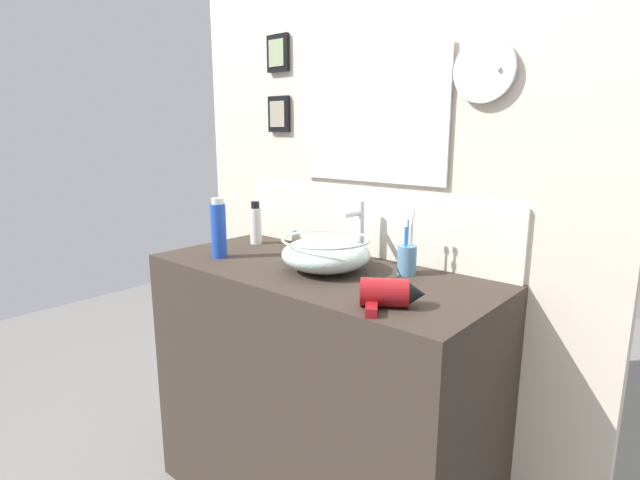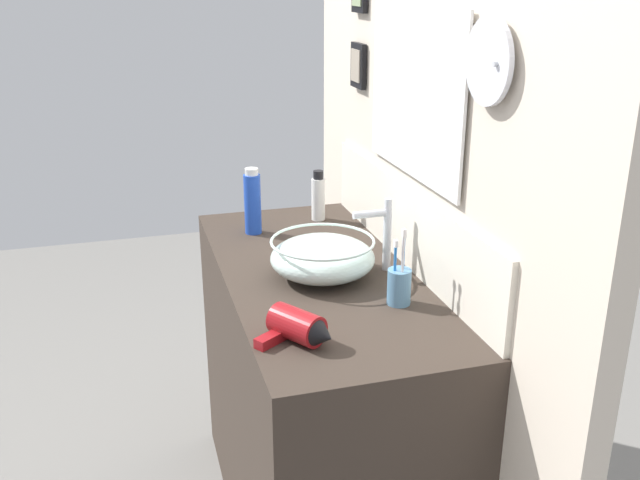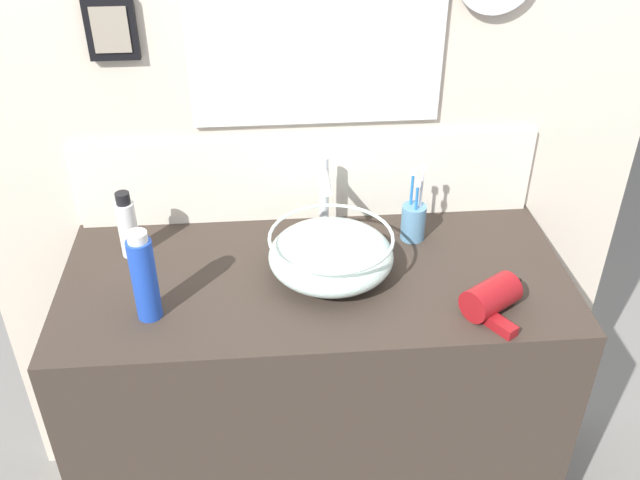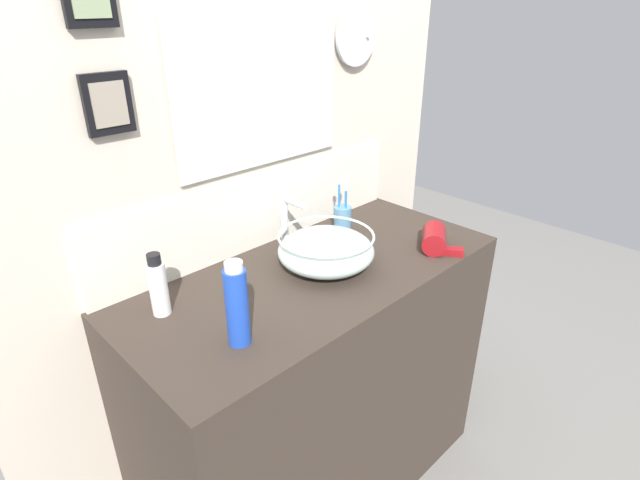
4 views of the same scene
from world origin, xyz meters
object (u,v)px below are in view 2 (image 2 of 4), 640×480
toothbrush_cup (399,285)px  soap_dispenser (318,197)px  shampoo_bottle (253,202)px  hair_drier (300,328)px  glass_bowl_sink (323,257)px  faucet (383,230)px

toothbrush_cup → soap_dispenser: bearing=-178.8°
shampoo_bottle → toothbrush_cup: bearing=22.1°
hair_drier → glass_bowl_sink: bearing=155.7°
glass_bowl_sink → faucet: bearing=90.0°
shampoo_bottle → soap_dispenser: bearing=106.5°
faucet → soap_dispenser: size_ratio=1.22×
hair_drier → toothbrush_cup: size_ratio=0.91×
faucet → glass_bowl_sink: bearing=-90.0°
toothbrush_cup → shampoo_bottle: shampoo_bottle is taller
soap_dispenser → shampoo_bottle: bearing=-73.5°
soap_dispenser → glass_bowl_sink: bearing=-14.3°
hair_drier → faucet: bearing=136.5°
toothbrush_cup → faucet: bearing=170.4°
glass_bowl_sink → hair_drier: glass_bowl_sink is taller
toothbrush_cup → hair_drier: bearing=-66.5°
glass_bowl_sink → faucet: (0.00, 0.17, 0.06)m
faucet → shampoo_bottle: bearing=-144.3°
faucet → toothbrush_cup: bearing=-9.6°
hair_drier → toothbrush_cup: toothbrush_cup is taller
hair_drier → soap_dispenser: bearing=161.4°
glass_bowl_sink → hair_drier: size_ratio=1.54×
toothbrush_cup → glass_bowl_sink: bearing=-148.3°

